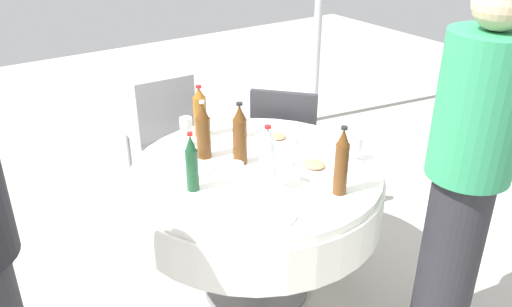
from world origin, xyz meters
TOP-DOWN VIEW (x-y plane):
  - ground_plane at (0.00, 0.00)m, footprint 10.00×10.00m
  - dining_table at (0.00, 0.00)m, footprint 1.24×1.24m
  - bottle_dark_green_right at (-0.02, 0.35)m, footprint 0.06×0.06m
  - bottle_brown_outer at (-0.40, -0.17)m, footprint 0.06×0.06m
  - bottle_clear_front at (-0.08, -0.01)m, footprint 0.07×0.07m
  - bottle_brown_south at (0.08, 0.04)m, footprint 0.07×0.07m
  - bottle_amber_left at (0.47, 0.04)m, footprint 0.07×0.07m
  - bottle_brown_rear at (0.24, 0.15)m, footprint 0.07×0.07m
  - wine_glass_south at (0.40, 0.16)m, footprint 0.06×0.06m
  - wine_glass_left at (-0.23, 0.01)m, footprint 0.07×0.07m
  - wine_glass_rear at (-0.17, 0.22)m, footprint 0.07×0.07m
  - wine_glass_inner at (0.34, -0.12)m, footprint 0.08×0.08m
  - wine_glass_near at (-0.22, -0.44)m, footprint 0.06×0.06m
  - plate_near at (-0.38, 0.19)m, footprint 0.22×0.22m
  - plate_north at (0.19, -0.26)m, footprint 0.22×0.22m
  - plate_mid at (-0.17, -0.22)m, footprint 0.25×0.25m
  - folded_napkin at (0.14, 0.27)m, footprint 0.20×0.20m
  - person_right at (-0.76, -0.53)m, footprint 0.34×0.34m
  - chair_rear at (1.19, -0.05)m, footprint 0.42×0.42m
  - chair_inner at (0.54, -0.60)m, footprint 0.57×0.57m

SIDE VIEW (x-z plane):
  - ground_plane at x=0.00m, z-range 0.00..0.00m
  - chair_rear at x=1.19m, z-range 0.08..0.95m
  - chair_inner at x=0.54m, z-range 0.08..0.95m
  - dining_table at x=0.00m, z-range 0.22..0.96m
  - plate_near at x=-0.38m, z-range 0.74..0.76m
  - plate_north at x=0.19m, z-range 0.73..0.77m
  - plate_mid at x=-0.17m, z-range 0.73..0.77m
  - folded_napkin at x=0.14m, z-range 0.74..0.76m
  - wine_glass_near at x=-0.22m, z-range 0.77..0.89m
  - wine_glass_left at x=-0.23m, z-range 0.77..0.90m
  - wine_glass_south at x=0.40m, z-range 0.77..0.93m
  - wine_glass_inner at x=0.34m, z-range 0.77..0.93m
  - wine_glass_rear at x=-0.17m, z-range 0.77..0.93m
  - bottle_clear_front at x=-0.08m, z-range 0.73..0.98m
  - bottle_dark_green_right at x=-0.02m, z-range 0.73..1.01m
  - bottle_amber_left at x=0.47m, z-range 0.73..1.02m
  - bottle_brown_rear at x=0.24m, z-range 0.73..1.03m
  - person_right at x=-0.76m, z-range 0.04..1.73m
  - bottle_brown_south at x=0.08m, z-range 0.73..1.04m
  - bottle_brown_outer at x=-0.40m, z-range 0.73..1.05m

